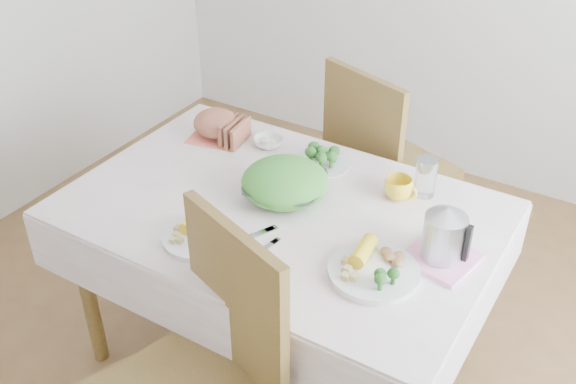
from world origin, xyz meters
The scene contains 17 objects.
floor centered at (0.00, 0.00, 0.00)m, with size 3.60×3.60×0.00m, color brown.
dining_table centered at (0.00, 0.00, 0.38)m, with size 1.40×0.90×0.75m, color brown.
tablecloth centered at (0.00, 0.00, 0.76)m, with size 1.50×1.00×0.01m, color silver.
chair_far centered at (0.08, 0.83, 0.47)m, with size 0.47×0.47×1.03m, color brown.
salad_bowl centered at (-0.02, 0.06, 0.80)m, with size 0.30×0.30×0.07m, color white.
dinner_plate_left centered at (-0.12, -0.30, 0.77)m, with size 0.25×0.25×0.02m, color white.
dinner_plate_right centered at (0.44, -0.16, 0.77)m, with size 0.29×0.29×0.02m, color white.
broccoli_plate centered at (-0.01, 0.32, 0.77)m, with size 0.24×0.24×0.02m, color beige.
napkin centered at (-0.50, 0.30, 0.76)m, with size 0.21×0.21×0.00m, color #DF6953.
bread_loaf centered at (-0.50, 0.30, 0.82)m, with size 0.19×0.18×0.11m, color brown.
fruit_bowl centered at (-0.27, 0.34, 0.78)m, with size 0.12×0.12×0.04m, color white.
yellow_mug centered at (0.33, 0.27, 0.80)m, with size 0.10×0.10×0.08m, color yellow.
glass_tumbler centered at (0.40, 0.34, 0.83)m, with size 0.08×0.08×0.15m, color white.
pink_tray centered at (0.59, 0.02, 0.77)m, with size 0.20×0.20×0.02m, color pink.
electric_kettle centered at (0.59, 0.02, 0.88)m, with size 0.13×0.13×0.19m, color #B2B5BA.
fork_left centered at (0.08, -0.25, 0.76)m, with size 0.02×0.17×0.00m, color silver.
fork_right centered at (0.01, -0.21, 0.76)m, with size 0.02×0.21×0.00m, color silver.
Camera 1 is at (1.05, -1.65, 2.13)m, focal length 42.00 mm.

